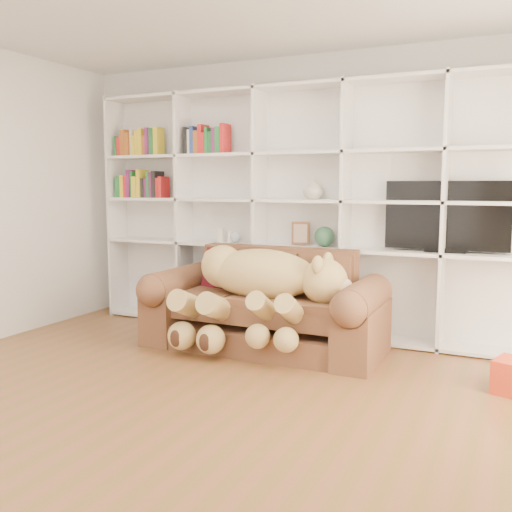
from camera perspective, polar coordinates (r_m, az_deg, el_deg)
The scene contains 13 objects.
floor at distance 3.73m, azimuth -8.65°, elevation -15.79°, with size 5.00×5.00×0.00m, color brown.
wall_back at distance 5.69m, azimuth 5.26°, elevation 6.08°, with size 5.00×0.02×2.70m, color white.
bookshelf at distance 5.65m, azimuth 2.48°, elevation 5.65°, with size 4.43×0.35×2.40m.
sofa at distance 5.11m, azimuth 0.91°, elevation -5.53°, with size 2.09×0.90×0.88m.
teddy_bear at distance 4.89m, azimuth 0.20°, elevation -2.88°, with size 1.47×0.83×0.86m.
throw_pillow at distance 5.39m, azimuth -3.24°, elevation -1.44°, with size 0.40×0.13×0.40m, color maroon.
tv at distance 5.25m, azimuth 18.55°, elevation 3.71°, with size 1.05×0.18×0.62m.
picture_frame at distance 5.52m, azimuth 4.50°, elevation 2.28°, with size 0.18×0.03×0.22m, color brown.
green_vase at distance 5.45m, azimuth 6.86°, elevation 1.93°, with size 0.19×0.19×0.19m, color #305D3F.
figurine_tall at distance 5.90m, azimuth -3.59°, elevation 2.10°, with size 0.07×0.07×0.14m, color silver.
figurine_short at distance 5.84m, azimuth -2.57°, elevation 1.90°, with size 0.06×0.06×0.11m, color silver.
snow_globe at distance 5.82m, azimuth -2.08°, elevation 1.94°, with size 0.11×0.11×0.11m, color silver.
shelf_vase at distance 5.47m, azimuth 5.72°, elevation 6.71°, with size 0.19×0.19×0.20m, color beige.
Camera 1 is at (1.93, -2.85, 1.44)m, focal length 40.00 mm.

